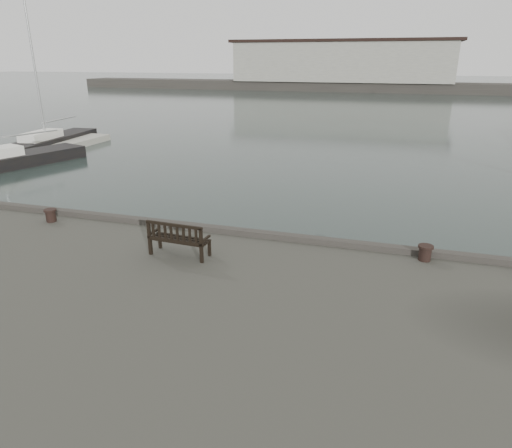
# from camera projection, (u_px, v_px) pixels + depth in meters

# --- Properties ---
(ground) EXTENTS (400.00, 400.00, 0.00)m
(ground) POSITION_uv_depth(u_px,v_px,m) (220.00, 274.00, 15.28)
(ground) COLOR black
(ground) RESTS_ON ground
(breakwater) EXTENTS (140.00, 9.50, 12.20)m
(breakwater) POSITION_uv_depth(u_px,v_px,m) (357.00, 71.00, 97.67)
(breakwater) COLOR #383530
(breakwater) RESTS_ON ground
(bench) EXTENTS (1.75, 0.69, 0.99)m
(bench) POSITION_uv_depth(u_px,v_px,m) (179.00, 245.00, 12.76)
(bench) COLOR black
(bench) RESTS_ON quay
(bollard_left) EXTENTS (0.55, 0.55, 0.43)m
(bollard_left) POSITION_uv_depth(u_px,v_px,m) (51.00, 215.00, 15.47)
(bollard_left) COLOR black
(bollard_left) RESTS_ON quay
(bollard_right) EXTENTS (0.46, 0.46, 0.44)m
(bollard_right) POSITION_uv_depth(u_px,v_px,m) (425.00, 253.00, 12.48)
(bollard_right) COLOR black
(bollard_right) RESTS_ON quay
(yacht_b) EXTENTS (3.34, 10.67, 13.80)m
(yacht_b) POSITION_uv_depth(u_px,v_px,m) (51.00, 144.00, 36.99)
(yacht_b) COLOR black
(yacht_b) RESTS_ON ground
(yacht_c) EXTENTS (5.40, 10.35, 13.51)m
(yacht_c) POSITION_uv_depth(u_px,v_px,m) (9.00, 164.00, 30.07)
(yacht_c) COLOR black
(yacht_c) RESTS_ON ground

